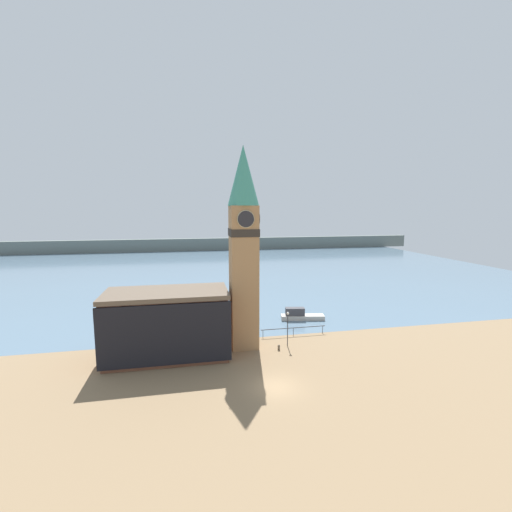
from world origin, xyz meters
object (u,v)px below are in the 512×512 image
object	(u,v)px
clock_tower	(244,243)
lamp_post	(288,323)
pier_building	(167,324)
mooring_bollard_near	(279,347)
boat_near	(300,315)

from	to	relation	value
clock_tower	lamp_post	world-z (taller)	clock_tower
clock_tower	lamp_post	xyz separation A→B (m)	(5.31, -0.97, -9.93)
pier_building	mooring_bollard_near	bearing A→B (deg)	-3.73
boat_near	lamp_post	bearing A→B (deg)	-106.63
clock_tower	mooring_bollard_near	distance (m)	13.32
mooring_bollard_near	clock_tower	bearing A→B (deg)	152.96
clock_tower	pier_building	size ratio (longest dim) A/B	1.75
mooring_bollard_near	lamp_post	distance (m)	3.16
mooring_bollard_near	lamp_post	xyz separation A→B (m)	(1.38, 1.03, 2.64)
pier_building	boat_near	world-z (taller)	pier_building
pier_building	lamp_post	world-z (taller)	pier_building
pier_building	boat_near	size ratio (longest dim) A/B	2.04
boat_near	lamp_post	world-z (taller)	lamp_post
mooring_bollard_near	lamp_post	size ratio (longest dim) A/B	0.15
pier_building	boat_near	bearing A→B (deg)	26.89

